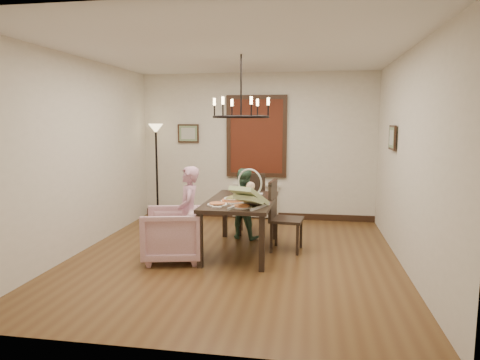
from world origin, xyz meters
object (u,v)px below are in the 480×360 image
(dining_table, at_px, (241,206))
(drinking_glass, at_px, (243,194))
(chair_far, at_px, (252,204))
(chair_right, at_px, (287,216))
(elderly_woman, at_px, (189,221))
(armchair, at_px, (172,234))
(baby_bouncer, at_px, (249,194))
(floor_lamp, at_px, (157,173))
(seated_man, at_px, (243,209))

(dining_table, distance_m, drinking_glass, 0.17)
(chair_far, distance_m, chair_right, 1.08)
(dining_table, height_order, chair_right, chair_right)
(dining_table, bearing_deg, chair_far, 90.22)
(elderly_woman, height_order, drinking_glass, elderly_woman)
(armchair, xyz_separation_m, elderly_woman, (0.21, 0.10, 0.17))
(baby_bouncer, xyz_separation_m, floor_lamp, (-2.15, 2.41, -0.05))
(dining_table, xyz_separation_m, drinking_glass, (0.04, -0.00, 0.16))
(elderly_woman, height_order, floor_lamp, floor_lamp)
(drinking_glass, distance_m, floor_lamp, 2.74)
(chair_right, xyz_separation_m, seated_man, (-0.74, 0.57, -0.05))
(chair_right, height_order, floor_lamp, floor_lamp)
(chair_far, bearing_deg, baby_bouncer, -88.90)
(dining_table, height_order, baby_bouncer, baby_bouncer)
(armchair, bearing_deg, elderly_woman, 103.52)
(baby_bouncer, xyz_separation_m, drinking_glass, (-0.16, 0.53, -0.10))
(baby_bouncer, distance_m, floor_lamp, 3.23)
(chair_right, xyz_separation_m, baby_bouncer, (-0.45, -0.71, 0.42))
(seated_man, bearing_deg, chair_right, 156.60)
(baby_bouncer, bearing_deg, elderly_woman, -166.38)
(dining_table, height_order, armchair, dining_table)
(chair_right, relative_size, drinking_glass, 6.78)
(seated_man, height_order, floor_lamp, floor_lamp)
(chair_far, distance_m, elderly_woman, 1.60)
(chair_far, distance_m, baby_bouncer, 1.65)
(armchair, xyz_separation_m, baby_bouncer, (1.06, -0.03, 0.59))
(chair_right, height_order, armchair, chair_right)
(armchair, xyz_separation_m, drinking_glass, (0.90, 0.51, 0.49))
(dining_table, height_order, elderly_woman, elderly_woman)
(seated_man, distance_m, floor_lamp, 2.22)
(floor_lamp, bearing_deg, baby_bouncer, -48.25)
(elderly_woman, distance_m, seated_man, 1.28)
(dining_table, bearing_deg, baby_bouncer, -69.14)
(dining_table, distance_m, chair_far, 1.06)
(dining_table, xyz_separation_m, armchair, (-0.87, -0.51, -0.33))
(drinking_glass, bearing_deg, armchair, -150.71)
(dining_table, relative_size, chair_far, 1.63)
(chair_right, bearing_deg, floor_lamp, 63.20)
(dining_table, bearing_deg, drinking_glass, -1.58)
(armchair, bearing_deg, floor_lamp, -168.02)
(drinking_glass, relative_size, floor_lamp, 0.09)
(chair_far, bearing_deg, dining_table, -96.11)
(armchair, bearing_deg, chair_far, 138.00)
(dining_table, relative_size, baby_bouncer, 3.11)
(dining_table, xyz_separation_m, chair_far, (0.01, 1.05, -0.18))
(chair_far, height_order, chair_right, chair_right)
(chair_far, relative_size, armchair, 1.29)
(armchair, relative_size, elderly_woman, 0.74)
(chair_far, distance_m, seated_man, 0.32)
(chair_right, bearing_deg, chair_far, 42.51)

